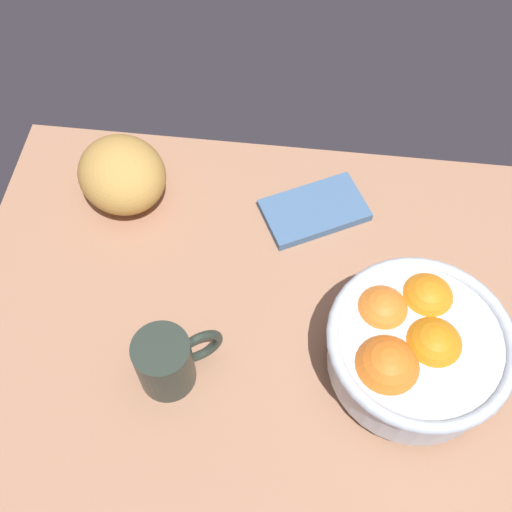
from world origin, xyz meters
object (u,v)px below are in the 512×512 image
Objects in this scene: fruit_bowl at (412,346)px; bread_loaf at (122,174)px; mug at (168,361)px; napkin_folded at (314,210)px.

fruit_bowl is 48.51cm from bread_loaf.
fruit_bowl reaches higher than mug.
bread_loaf is 1.30× the size of mug.
bread_loaf is at bearing -66.68° from mug.
napkin_folded is at bearing 179.61° from bread_loaf.
bread_loaf is at bearing -29.04° from fruit_bowl.
fruit_bowl is 1.66× the size of bread_loaf.
napkin_folded is (-29.03, 0.20, -4.21)cm from bread_loaf.
bread_loaf is (42.39, -23.54, -1.34)cm from fruit_bowl.
fruit_bowl is 1.52× the size of napkin_folded.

